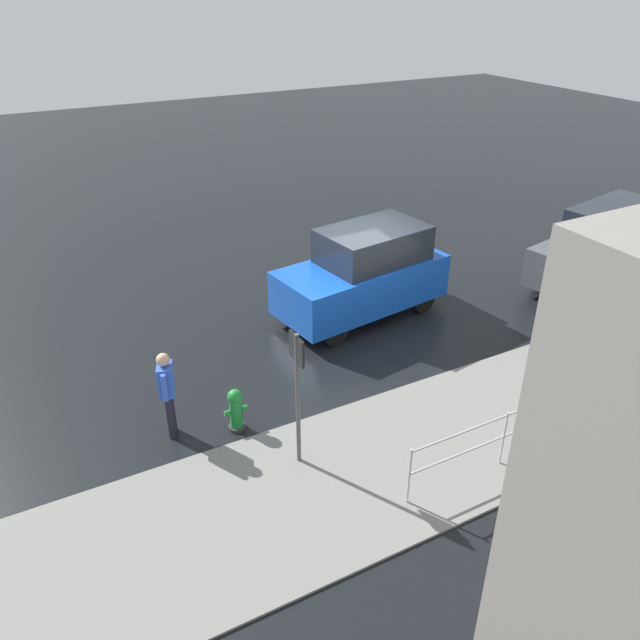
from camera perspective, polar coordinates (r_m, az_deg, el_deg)
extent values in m
plane|color=black|center=(14.17, 3.30, -0.27)|extent=(60.00, 60.00, 0.00)
cube|color=slate|center=(11.40, 14.39, -9.33)|extent=(24.00, 3.20, 0.04)
cube|color=blue|center=(14.17, 3.76, 3.34)|extent=(4.09, 2.21, 0.99)
cube|color=#1E232B|center=(14.00, 4.87, 6.91)|extent=(2.52, 1.80, 0.77)
cylinder|color=black|center=(13.20, 1.32, -1.10)|extent=(0.62, 0.30, 0.60)
cylinder|color=black|center=(14.21, -2.16, 1.24)|extent=(0.62, 0.30, 0.60)
cylinder|color=black|center=(14.71, 9.34, 1.87)|extent=(0.62, 0.30, 0.60)
cylinder|color=black|center=(15.63, 5.70, 3.82)|extent=(0.62, 0.30, 0.60)
cube|color=#474C51|center=(17.19, 24.52, 5.37)|extent=(4.55, 2.53, 0.95)
cube|color=#1E232B|center=(17.20, 25.64, 8.18)|extent=(2.83, 2.00, 0.73)
cylinder|color=black|center=(15.90, 24.00, 1.74)|extent=(0.63, 0.33, 0.60)
cylinder|color=black|center=(16.50, 19.64, 3.60)|extent=(0.63, 0.33, 0.60)
cylinder|color=black|center=(18.85, 24.38, 5.81)|extent=(0.63, 0.33, 0.60)
cylinder|color=#197A2D|center=(10.94, -7.67, -8.50)|extent=(0.22, 0.22, 0.62)
sphere|color=#197A2D|center=(10.72, -7.79, -6.96)|extent=(0.26, 0.26, 0.26)
cylinder|color=#197A2D|center=(10.93, -6.91, -7.96)|extent=(0.10, 0.09, 0.09)
cylinder|color=#197A2D|center=(10.85, -8.49, -8.41)|extent=(0.10, 0.09, 0.09)
cylinder|color=#2D2D2D|center=(11.11, -7.57, -9.64)|extent=(0.31, 0.31, 0.06)
cube|color=blue|center=(10.55, -13.92, -5.31)|extent=(0.35, 0.42, 0.55)
sphere|color=tan|center=(10.34, -14.17, -3.54)|extent=(0.22, 0.22, 0.22)
cylinder|color=#1E1E2D|center=(11.02, -13.45, -8.05)|extent=(0.13, 0.13, 0.85)
cylinder|color=#1E1E2D|center=(10.88, -13.52, -8.62)|extent=(0.13, 0.13, 0.85)
cylinder|color=blue|center=(10.75, -13.82, -4.59)|extent=(0.09, 0.09, 0.50)
cylinder|color=blue|center=(10.35, -14.02, -6.05)|extent=(0.09, 0.09, 0.50)
cylinder|color=#B7BABF|center=(11.56, 23.01, -7.28)|extent=(0.04, 0.04, 1.05)
cylinder|color=#B7BABF|center=(10.39, 16.42, -10.41)|extent=(0.04, 0.04, 1.05)
cylinder|color=#B7BABF|center=(9.44, 8.16, -14.05)|extent=(0.04, 0.04, 1.05)
cylinder|color=#B7BABF|center=(11.95, 26.26, -4.05)|extent=(9.02, 0.04, 0.04)
cylinder|color=#B7BABF|center=(12.17, 25.83, -5.71)|extent=(9.02, 0.04, 0.04)
cylinder|color=#4C4C51|center=(9.63, -2.04, -7.48)|extent=(0.07, 0.07, 2.40)
cube|color=black|center=(9.09, -2.14, -2.67)|extent=(0.04, 0.44, 0.44)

